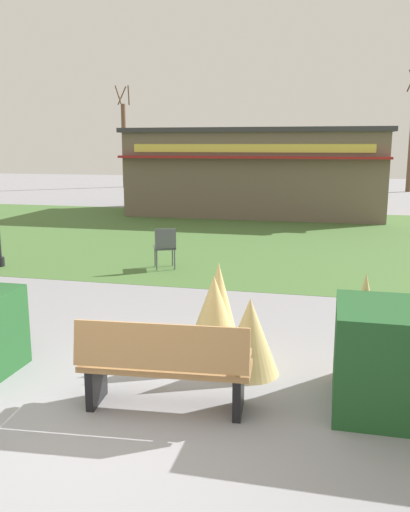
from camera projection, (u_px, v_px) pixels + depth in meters
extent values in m
plane|color=gray|center=(97.00, 431.00, 5.05)|extent=(80.00, 80.00, 0.00)
cube|color=#446B33|center=(260.00, 237.00, 15.65)|extent=(36.00, 12.00, 0.01)
cube|color=#9E7547|center=(166.00, 365.00, 5.41)|extent=(1.73, 0.62, 0.06)
cube|color=#9E7547|center=(160.00, 347.00, 5.14)|extent=(1.70, 0.27, 0.44)
cube|color=black|center=(96.00, 382.00, 5.57)|extent=(0.12, 0.45, 0.45)
cube|color=black|center=(239.00, 391.00, 5.35)|extent=(0.12, 0.45, 0.45)
cube|color=#9E7547|center=(87.00, 350.00, 5.51)|extent=(0.10, 0.44, 0.06)
cube|color=#9E7547|center=(247.00, 359.00, 5.27)|extent=(0.10, 0.44, 0.06)
cone|color=tan|center=(250.00, 336.00, 6.24)|extent=(0.69, 0.69, 0.90)
cone|color=tan|center=(214.00, 319.00, 6.55)|extent=(0.78, 0.78, 1.08)
cone|color=tan|center=(218.00, 309.00, 6.79)|extent=(0.61, 0.61, 1.19)
cone|color=tan|center=(363.00, 327.00, 6.04)|extent=(0.57, 0.57, 1.24)
cube|color=#6B5B4C|center=(258.00, 174.00, 20.77)|extent=(9.21, 4.39, 3.02)
cube|color=#333338|center=(259.00, 131.00, 20.45)|extent=(9.51, 4.69, 0.16)
cube|color=maroon|center=(248.00, 157.00, 18.37)|extent=(9.31, 0.36, 0.08)
cube|color=#D8CC4C|center=(249.00, 148.00, 18.46)|extent=(8.29, 0.04, 0.28)
cube|color=#4C5156|center=(165.00, 248.00, 11.58)|extent=(0.58, 0.58, 0.04)
cube|color=#4C5156|center=(165.00, 239.00, 11.34)|extent=(0.42, 0.21, 0.44)
cylinder|color=#4C5156|center=(173.00, 256.00, 11.84)|extent=(0.03, 0.03, 0.45)
cylinder|color=#4C5156|center=(155.00, 256.00, 11.78)|extent=(0.03, 0.03, 0.45)
cylinder|color=#4C5156|center=(175.00, 259.00, 11.48)|extent=(0.03, 0.03, 0.45)
cylinder|color=#4C5156|center=(157.00, 260.00, 11.41)|extent=(0.03, 0.03, 0.45)
cube|color=maroon|center=(252.00, 185.00, 27.77)|extent=(4.35, 2.20, 0.60)
cube|color=black|center=(250.00, 177.00, 27.73)|extent=(2.45, 1.80, 0.44)
cylinder|color=black|center=(281.00, 189.00, 28.25)|extent=(0.66, 0.28, 0.64)
cylinder|color=black|center=(274.00, 192.00, 26.55)|extent=(0.66, 0.28, 0.64)
cylinder|color=black|center=(233.00, 188.00, 29.08)|extent=(0.66, 0.28, 0.64)
cylinder|color=black|center=(223.00, 191.00, 27.38)|extent=(0.66, 0.28, 0.64)
cylinder|color=brown|center=(124.00, 146.00, 33.35)|extent=(0.28, 0.28, 5.00)
cylinder|color=brown|center=(129.00, 95.00, 32.77)|extent=(0.25, 0.58, 1.12)
cylinder|color=brown|center=(122.00, 96.00, 33.07)|extent=(0.54, 0.36, 1.12)
cylinder|color=brown|center=(118.00, 95.00, 32.49)|extent=(0.54, 0.35, 1.12)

